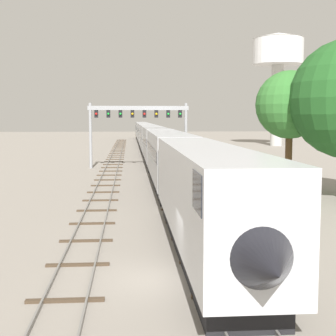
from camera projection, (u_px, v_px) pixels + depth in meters
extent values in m
plane|color=gray|center=(166.00, 280.00, 18.64)|extent=(400.00, 400.00, 0.00)
cube|color=slate|center=(146.00, 156.00, 78.24)|extent=(0.07, 200.00, 0.16)
cube|color=slate|center=(155.00, 156.00, 78.35)|extent=(0.07, 200.00, 0.16)
cube|color=#473828|center=(229.00, 296.00, 16.80)|extent=(2.60, 0.24, 0.10)
cube|color=#473828|center=(210.00, 262.00, 20.77)|extent=(2.60, 0.24, 0.10)
cube|color=#473828|center=(197.00, 239.00, 24.74)|extent=(2.60, 0.24, 0.10)
cube|color=#473828|center=(188.00, 222.00, 28.70)|extent=(2.60, 0.24, 0.10)
cube|color=#473828|center=(181.00, 209.00, 32.67)|extent=(2.60, 0.24, 0.10)
cube|color=#473828|center=(175.00, 199.00, 36.64)|extent=(2.60, 0.24, 0.10)
cube|color=#473828|center=(171.00, 191.00, 40.61)|extent=(2.60, 0.24, 0.10)
cube|color=#473828|center=(167.00, 185.00, 44.57)|extent=(2.60, 0.24, 0.10)
cube|color=#473828|center=(164.00, 179.00, 48.54)|extent=(2.60, 0.24, 0.10)
cube|color=#473828|center=(161.00, 175.00, 52.51)|extent=(2.60, 0.24, 0.10)
cube|color=#473828|center=(159.00, 171.00, 56.48)|extent=(2.60, 0.24, 0.10)
cube|color=#473828|center=(157.00, 167.00, 60.44)|extent=(2.60, 0.24, 0.10)
cube|color=#473828|center=(155.00, 164.00, 64.41)|extent=(2.60, 0.24, 0.10)
cube|color=#473828|center=(154.00, 161.00, 68.38)|extent=(2.60, 0.24, 0.10)
cube|color=#473828|center=(153.00, 159.00, 72.35)|extent=(2.60, 0.24, 0.10)
cube|color=#473828|center=(151.00, 157.00, 76.31)|extent=(2.60, 0.24, 0.10)
cube|color=#473828|center=(150.00, 155.00, 80.28)|extent=(2.60, 0.24, 0.10)
cube|color=#473828|center=(149.00, 153.00, 84.25)|extent=(2.60, 0.24, 0.10)
cube|color=#473828|center=(148.00, 152.00, 88.22)|extent=(2.60, 0.24, 0.10)
cube|color=#473828|center=(148.00, 150.00, 92.19)|extent=(2.60, 0.24, 0.10)
cube|color=#473828|center=(147.00, 149.00, 96.15)|extent=(2.60, 0.24, 0.10)
cube|color=#473828|center=(146.00, 148.00, 100.12)|extent=(2.60, 0.24, 0.10)
cube|color=#473828|center=(146.00, 146.00, 104.09)|extent=(2.60, 0.24, 0.10)
cube|color=#473828|center=(145.00, 145.00, 108.06)|extent=(2.60, 0.24, 0.10)
cube|color=#473828|center=(144.00, 144.00, 112.02)|extent=(2.60, 0.24, 0.10)
cube|color=#473828|center=(144.00, 144.00, 115.99)|extent=(2.60, 0.24, 0.10)
cube|color=#473828|center=(143.00, 143.00, 119.96)|extent=(2.60, 0.24, 0.10)
cube|color=#473828|center=(143.00, 142.00, 123.93)|extent=(2.60, 0.24, 0.10)
cube|color=#473828|center=(143.00, 141.00, 127.89)|extent=(2.60, 0.24, 0.10)
cube|color=#473828|center=(142.00, 140.00, 131.86)|extent=(2.60, 0.24, 0.10)
cube|color=#473828|center=(142.00, 140.00, 135.83)|extent=(2.60, 0.24, 0.10)
cube|color=#473828|center=(141.00, 139.00, 139.80)|extent=(2.60, 0.24, 0.10)
cube|color=#473828|center=(141.00, 139.00, 143.76)|extent=(2.60, 0.24, 0.10)
cube|color=#473828|center=(141.00, 138.00, 147.73)|extent=(2.60, 0.24, 0.10)
cube|color=#473828|center=(140.00, 137.00, 151.70)|extent=(2.60, 0.24, 0.10)
cube|color=#473828|center=(140.00, 137.00, 155.67)|extent=(2.60, 0.24, 0.10)
cube|color=#473828|center=(140.00, 136.00, 159.63)|extent=(2.60, 0.24, 0.10)
cube|color=#473828|center=(140.00, 136.00, 163.60)|extent=(2.60, 0.24, 0.10)
cube|color=#473828|center=(139.00, 136.00, 167.57)|extent=(2.60, 0.24, 0.10)
cube|color=#473828|center=(139.00, 135.00, 171.54)|extent=(2.60, 0.24, 0.10)
cube|color=#473828|center=(139.00, 135.00, 175.51)|extent=(2.60, 0.24, 0.10)
cube|color=slate|center=(105.00, 169.00, 57.98)|extent=(0.07, 160.00, 0.16)
cube|color=slate|center=(117.00, 169.00, 58.09)|extent=(0.07, 160.00, 0.16)
cube|color=#473828|center=(65.00, 300.00, 16.38)|extent=(2.60, 0.24, 0.10)
cube|color=#473828|center=(78.00, 265.00, 20.35)|extent=(2.60, 0.24, 0.10)
cube|color=#473828|center=(86.00, 241.00, 24.31)|extent=(2.60, 0.24, 0.10)
cube|color=#473828|center=(92.00, 223.00, 28.28)|extent=(2.60, 0.24, 0.10)
cube|color=#473828|center=(97.00, 210.00, 32.25)|extent=(2.60, 0.24, 0.10)
cube|color=#473828|center=(100.00, 200.00, 36.22)|extent=(2.60, 0.24, 0.10)
cube|color=#473828|center=(103.00, 192.00, 40.18)|extent=(2.60, 0.24, 0.10)
cube|color=#473828|center=(106.00, 185.00, 44.15)|extent=(2.60, 0.24, 0.10)
cube|color=#473828|center=(108.00, 180.00, 48.12)|extent=(2.60, 0.24, 0.10)
cube|color=#473828|center=(109.00, 175.00, 52.09)|extent=(2.60, 0.24, 0.10)
cube|color=#473828|center=(111.00, 171.00, 56.05)|extent=(2.60, 0.24, 0.10)
cube|color=#473828|center=(112.00, 168.00, 60.02)|extent=(2.60, 0.24, 0.10)
cube|color=#473828|center=(113.00, 164.00, 63.99)|extent=(2.60, 0.24, 0.10)
cube|color=#473828|center=(114.00, 162.00, 67.96)|extent=(2.60, 0.24, 0.10)
cube|color=#473828|center=(115.00, 159.00, 71.92)|extent=(2.60, 0.24, 0.10)
cube|color=#473828|center=(116.00, 157.00, 75.89)|extent=(2.60, 0.24, 0.10)
cube|color=#473828|center=(116.00, 155.00, 79.86)|extent=(2.60, 0.24, 0.10)
cube|color=#473828|center=(117.00, 153.00, 83.83)|extent=(2.60, 0.24, 0.10)
cube|color=#473828|center=(117.00, 152.00, 87.79)|extent=(2.60, 0.24, 0.10)
cube|color=#473828|center=(118.00, 150.00, 91.76)|extent=(2.60, 0.24, 0.10)
cube|color=#473828|center=(118.00, 149.00, 95.73)|extent=(2.60, 0.24, 0.10)
cube|color=#473828|center=(119.00, 148.00, 99.70)|extent=(2.60, 0.24, 0.10)
cube|color=#473828|center=(119.00, 147.00, 103.67)|extent=(2.60, 0.24, 0.10)
cube|color=#473828|center=(120.00, 146.00, 107.63)|extent=(2.60, 0.24, 0.10)
cube|color=#473828|center=(120.00, 145.00, 111.60)|extent=(2.60, 0.24, 0.10)
cube|color=#473828|center=(120.00, 144.00, 115.57)|extent=(2.60, 0.24, 0.10)
cube|color=#473828|center=(121.00, 143.00, 119.54)|extent=(2.60, 0.24, 0.10)
cube|color=#473828|center=(121.00, 142.00, 123.50)|extent=(2.60, 0.24, 0.10)
cube|color=#473828|center=(121.00, 141.00, 127.47)|extent=(2.60, 0.24, 0.10)
cube|color=#473828|center=(121.00, 141.00, 131.44)|extent=(2.60, 0.24, 0.10)
cube|color=#473828|center=(122.00, 140.00, 135.41)|extent=(2.60, 0.24, 0.10)
cube|color=silver|center=(205.00, 189.00, 22.18)|extent=(3.00, 19.43, 3.80)
cone|color=black|center=(264.00, 261.00, 12.39)|extent=(2.88, 2.60, 2.88)
cube|color=black|center=(251.00, 192.00, 13.62)|extent=(3.04, 1.80, 1.10)
cube|color=black|center=(204.00, 241.00, 22.42)|extent=(2.52, 17.49, 1.00)
cube|color=#B7BABF|center=(169.00, 155.00, 42.44)|extent=(3.00, 19.43, 3.80)
cube|color=black|center=(169.00, 150.00, 42.40)|extent=(3.04, 17.87, 0.90)
cube|color=black|center=(169.00, 183.00, 42.69)|extent=(2.52, 17.49, 1.00)
cube|color=#B7BABF|center=(156.00, 143.00, 62.70)|extent=(3.00, 19.43, 3.80)
cube|color=black|center=(156.00, 140.00, 62.66)|extent=(3.04, 17.87, 0.90)
cube|color=black|center=(156.00, 162.00, 62.95)|extent=(2.52, 17.49, 1.00)
cube|color=#B7BABF|center=(150.00, 137.00, 82.97)|extent=(3.00, 19.43, 3.80)
cube|color=black|center=(150.00, 134.00, 82.93)|extent=(3.04, 17.87, 0.90)
cube|color=black|center=(150.00, 151.00, 83.21)|extent=(2.52, 17.49, 1.00)
cube|color=#B7BABF|center=(146.00, 133.00, 103.23)|extent=(3.00, 19.43, 3.80)
cube|color=black|center=(146.00, 131.00, 103.19)|extent=(3.04, 17.87, 0.90)
cube|color=black|center=(146.00, 144.00, 103.47)|extent=(2.52, 17.49, 1.00)
cube|color=#B7BABF|center=(143.00, 130.00, 123.49)|extent=(3.00, 19.43, 3.80)
cube|color=black|center=(143.00, 129.00, 123.45)|extent=(3.04, 17.87, 0.90)
cube|color=black|center=(143.00, 140.00, 123.73)|extent=(2.52, 17.49, 1.00)
cube|color=#B7BABF|center=(141.00, 129.00, 143.75)|extent=(3.00, 19.43, 3.80)
cube|color=black|center=(141.00, 127.00, 143.71)|extent=(3.04, 17.87, 0.90)
cube|color=black|center=(141.00, 137.00, 144.00)|extent=(2.52, 17.49, 1.00)
cylinder|color=#999BA0|center=(91.00, 136.00, 59.31)|extent=(0.36, 0.36, 7.83)
cylinder|color=#999BA0|center=(186.00, 136.00, 60.20)|extent=(0.36, 0.36, 7.83)
cube|color=#999BA0|center=(138.00, 108.00, 59.42)|extent=(12.10, 0.36, 0.50)
cube|color=black|center=(96.00, 114.00, 59.15)|extent=(0.44, 0.32, 0.90)
sphere|color=red|center=(96.00, 114.00, 58.96)|extent=(0.28, 0.28, 0.28)
cube|color=black|center=(108.00, 114.00, 59.26)|extent=(0.44, 0.32, 0.90)
sphere|color=green|center=(108.00, 114.00, 59.07)|extent=(0.28, 0.28, 0.28)
cube|color=black|center=(120.00, 114.00, 59.37)|extent=(0.44, 0.32, 0.90)
sphere|color=green|center=(120.00, 114.00, 59.18)|extent=(0.28, 0.28, 0.28)
cube|color=black|center=(132.00, 114.00, 59.48)|extent=(0.44, 0.32, 0.90)
sphere|color=yellow|center=(132.00, 114.00, 59.29)|extent=(0.28, 0.28, 0.28)
cube|color=black|center=(144.00, 114.00, 59.59)|extent=(0.44, 0.32, 0.90)
sphere|color=red|center=(144.00, 114.00, 59.41)|extent=(0.28, 0.28, 0.28)
cube|color=black|center=(156.00, 114.00, 59.70)|extent=(0.44, 0.32, 0.90)
sphere|color=yellow|center=(156.00, 114.00, 59.52)|extent=(0.28, 0.28, 0.28)
cube|color=black|center=(168.00, 114.00, 59.82)|extent=(0.44, 0.32, 0.90)
sphere|color=green|center=(168.00, 114.00, 59.63)|extent=(0.28, 0.28, 0.28)
cube|color=black|center=(180.00, 114.00, 59.93)|extent=(0.44, 0.32, 0.90)
sphere|color=green|center=(180.00, 114.00, 59.74)|extent=(0.28, 0.28, 0.28)
cylinder|color=beige|center=(277.00, 105.00, 106.99)|extent=(2.60, 2.60, 17.44)
cylinder|color=white|center=(278.00, 51.00, 105.83)|extent=(10.69, 10.69, 5.47)
cone|color=white|center=(278.00, 35.00, 105.49)|extent=(10.91, 10.91, 1.20)
cylinder|color=brown|center=(288.00, 161.00, 39.81)|extent=(0.56, 0.56, 5.20)
sphere|color=#387A33|center=(290.00, 105.00, 39.35)|extent=(5.43, 5.43, 5.43)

